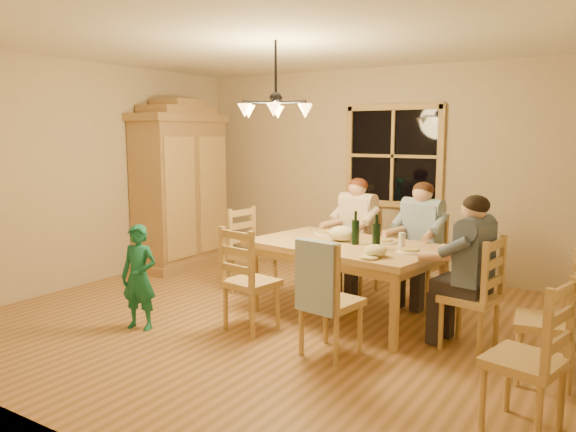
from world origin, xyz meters
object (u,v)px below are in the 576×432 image
Objects in this scene: chair_far_left at (356,265)px; chandelier at (276,108)px; armoire at (181,191)px; wine_bottle_a at (355,228)px; adult_slate_man at (472,253)px; child at (139,277)px; chair_spare_front at (523,384)px; chair_near_right at (331,319)px; wine_bottle_b at (376,232)px; chair_spare_back at (544,342)px; chair_end_left at (254,268)px; chair_far_right at (420,277)px; chair_end_right at (469,314)px; adult_plaid_man at (421,228)px; adult_woman at (357,220)px; chair_near_left at (252,298)px; dining_table at (346,253)px.

chandelier is at bearing 90.08° from chair_far_left.
wine_bottle_a is (3.06, -0.80, -0.13)m from armoire.
armoire is (-2.42, 1.25, -1.02)m from chandelier.
child is (-2.77, -1.15, -0.34)m from adult_slate_man.
chandelier is 2.26m from chair_far_left.
chandelier is 2.05m from child.
chandelier is 0.78× the size of chair_spare_front.
wine_bottle_a is (-0.23, 0.93, 0.62)m from chair_near_right.
wine_bottle_b reaches higher than chair_far_left.
chair_spare_back is at bearing 155.08° from chair_far_left.
chair_near_right is (3.29, -1.73, -0.75)m from armoire.
chair_far_right is at bearing 117.98° from chair_end_left.
chair_far_left and chair_end_left have the same top height.
chandelier is at bearing 59.64° from chair_far_right.
chair_end_right is at bearing 46.74° from chair_near_right.
chair_far_right is 2.63m from chair_spare_front.
adult_plaid_man is 1.00× the size of adult_slate_man.
adult_woman is at bearing 63.43° from chair_end_right.
chair_far_left is 1.00× the size of chair_spare_back.
chair_end_left is (1.68, -0.61, -0.75)m from armoire.
chair_far_right is 0.98m from adult_woman.
adult_woman is 1.96m from adult_slate_man.
chair_far_left and chair_end_right have the same top height.
adult_slate_man reaches higher than child.
chandelier is 1.50m from wine_bottle_b.
adult_woman is (-1.61, 1.13, 0.54)m from chair_end_right.
adult_slate_man is 1.19m from wine_bottle_a.
wine_bottle_b reaches higher than chair_near_left.
chair_spare_front is at bearing -4.90° from chair_near_left.
adult_plaid_man is (0.16, 1.75, 0.54)m from chair_near_right.
chair_near_left is at bearing 43.26° from chair_end_left.
armoire is at bearing 85.33° from chair_end_right.
chair_far_right is at bearing 64.72° from wine_bottle_a.
adult_woman reaches higher than chair_near_left.
wine_bottle_a is (-1.18, 0.19, 0.62)m from chair_end_right.
adult_woman reaches higher than chair_far_right.
child is (-0.22, -1.53, 0.20)m from chair_end_left.
child is (1.46, -2.14, -0.56)m from armoire.
adult_slate_man is at bearing 136.64° from chair_far_right.
chair_far_right and chair_spare_front have the same top height.
chandelier is 1.58m from dining_table.
child reaches higher than chair_far_left.
adult_slate_man reaches higher than wine_bottle_a.
adult_woman is at bearing 48.64° from child.
chair_near_right is (0.33, -0.94, -0.36)m from dining_table.
dining_table is at bearing 117.90° from adult_woman.
chair_far_right is 2.94m from child.
chair_spare_front is (1.82, -1.39, -0.62)m from wine_bottle_a.
dining_table is 2.02× the size of chair_end_left.
child is (-0.96, -0.89, -1.58)m from chandelier.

